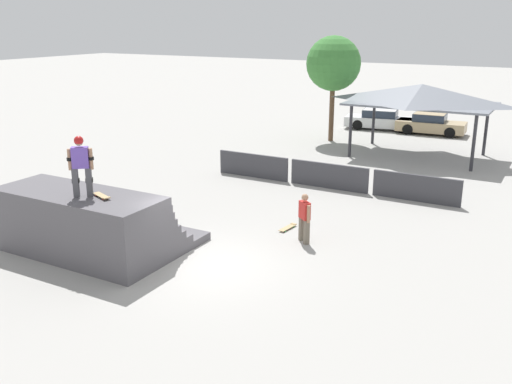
# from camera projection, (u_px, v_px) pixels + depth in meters

# --- Properties ---
(ground_plane) EXTENTS (160.00, 160.00, 0.00)m
(ground_plane) POSITION_uv_depth(u_px,v_px,m) (203.00, 265.00, 16.40)
(ground_plane) COLOR #A3A09B
(quarter_pipe_ramp) EXTENTS (5.28, 3.93, 1.94)m
(quarter_pipe_ramp) POSITION_uv_depth(u_px,v_px,m) (89.00, 225.00, 17.14)
(quarter_pipe_ramp) COLOR #565459
(quarter_pipe_ramp) RESTS_ON ground
(skater_on_deck) EXTENTS (0.69, 0.58, 1.75)m
(skater_on_deck) POSITION_uv_depth(u_px,v_px,m) (81.00, 162.00, 15.89)
(skater_on_deck) COLOR #4C4C51
(skater_on_deck) RESTS_ON quarter_pipe_ramp
(skateboard_on_deck) EXTENTS (0.80, 0.47, 0.09)m
(skateboard_on_deck) POSITION_uv_depth(u_px,v_px,m) (102.00, 196.00, 16.07)
(skateboard_on_deck) COLOR red
(skateboard_on_deck) RESTS_ON quarter_pipe_ramp
(bystander_walking) EXTENTS (0.56, 0.48, 1.60)m
(bystander_walking) POSITION_uv_depth(u_px,v_px,m) (304.00, 216.00, 17.82)
(bystander_walking) COLOR #6B6051
(bystander_walking) RESTS_ON ground
(skateboard_on_ground) EXTENTS (0.30, 0.87, 0.09)m
(skateboard_on_ground) POSITION_uv_depth(u_px,v_px,m) (288.00, 227.00, 19.20)
(skateboard_on_ground) COLOR green
(skateboard_on_ground) RESTS_ON ground
(barrier_fence) EXTENTS (10.66, 0.12, 1.05)m
(barrier_fence) POSITION_uv_depth(u_px,v_px,m) (329.00, 176.00, 23.72)
(barrier_fence) COLOR #3D3D42
(barrier_fence) RESTS_ON ground
(pavilion_shelter) EXTENTS (7.02, 4.39, 3.68)m
(pavilion_shelter) POSITION_uv_depth(u_px,v_px,m) (422.00, 95.00, 28.59)
(pavilion_shelter) COLOR #2D2D33
(pavilion_shelter) RESTS_ON ground
(tree_beside_pavilion) EXTENTS (3.07, 3.07, 5.95)m
(tree_beside_pavilion) POSITION_uv_depth(u_px,v_px,m) (333.00, 64.00, 31.97)
(tree_beside_pavilion) COLOR brown
(tree_beside_pavilion) RESTS_ON ground
(parked_car_white) EXTENTS (4.75, 2.37, 1.27)m
(parked_car_white) POSITION_uv_depth(u_px,v_px,m) (381.00, 120.00, 36.52)
(parked_car_white) COLOR silver
(parked_car_white) RESTS_ON ground
(parked_car_tan) EXTENTS (4.16, 1.92, 1.27)m
(parked_car_tan) POSITION_uv_depth(u_px,v_px,m) (431.00, 124.00, 34.99)
(parked_car_tan) COLOR tan
(parked_car_tan) RESTS_ON ground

